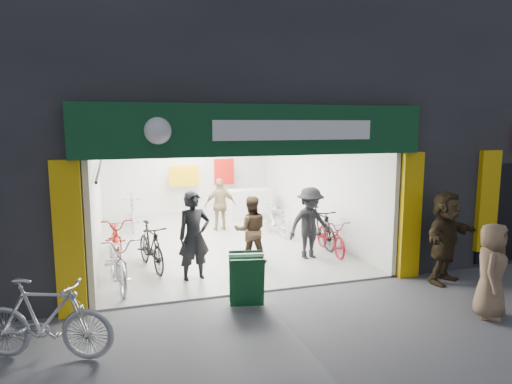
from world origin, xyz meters
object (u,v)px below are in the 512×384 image
bike_left_front (118,260)px  pedestrian_near (491,271)px  bike_right_front (320,227)px  sandwich_board (246,278)px  parked_bike (45,319)px

bike_left_front → pedestrian_near: size_ratio=1.28×
bike_right_front → sandwich_board: size_ratio=1.93×
pedestrian_near → parked_bike: bearing=131.5°
bike_right_front → parked_bike: 7.20m
bike_right_front → sandwich_board: bearing=-132.1°
bike_left_front → pedestrian_near: bearing=-36.8°
bike_right_front → pedestrian_near: pedestrian_near is taller
sandwich_board → parked_bike: bearing=-151.7°
bike_left_front → sandwich_board: 2.70m
sandwich_board → pedestrian_near: bearing=-12.4°
parked_bike → pedestrian_near: bearing=-74.9°
bike_left_front → bike_right_front: 5.19m
bike_left_front → bike_right_front: (5.00, 1.40, -0.00)m
bike_left_front → sandwich_board: size_ratio=2.22×
parked_bike → pedestrian_near: (6.78, -0.73, 0.23)m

